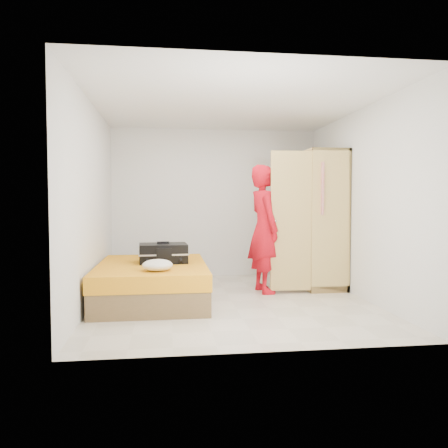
{
  "coord_description": "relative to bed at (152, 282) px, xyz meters",
  "views": [
    {
      "loc": [
        -0.84,
        -5.71,
        1.33
      ],
      "look_at": [
        -0.02,
        0.63,
        1.0
      ],
      "focal_mm": 35.0,
      "sensor_mm": 36.0,
      "label": 1
    }
  ],
  "objects": [
    {
      "name": "room",
      "position": [
        1.05,
        -0.17,
        1.05
      ],
      "size": [
        4.0,
        4.02,
        2.6
      ],
      "color": "beige",
      "rests_on": "ground"
    },
    {
      "name": "bed",
      "position": [
        0.0,
        0.0,
        0.0
      ],
      "size": [
        1.42,
        2.02,
        0.5
      ],
      "color": "brown",
      "rests_on": "ground"
    },
    {
      "name": "wardrobe",
      "position": [
        2.5,
        0.69,
        0.75
      ],
      "size": [
        1.17,
        1.2,
        2.1
      ],
      "color": "#DCC06B",
      "rests_on": "ground"
    },
    {
      "name": "person",
      "position": [
        1.61,
        0.36,
        0.68
      ],
      "size": [
        0.54,
        0.74,
        1.86
      ],
      "primitive_type": "imported",
      "rotation": [
        0.0,
        0.0,
        1.72
      ],
      "color": "red",
      "rests_on": "ground"
    },
    {
      "name": "suitcase",
      "position": [
        0.15,
        0.09,
        0.38
      ],
      "size": [
        0.69,
        0.53,
        0.29
      ],
      "rotation": [
        0.0,
        0.0,
        0.06
      ],
      "color": "black",
      "rests_on": "bed"
    },
    {
      "name": "round_cushion",
      "position": [
        0.09,
        -0.63,
        0.32
      ],
      "size": [
        0.37,
        0.37,
        0.14
      ],
      "primitive_type": "ellipsoid",
      "color": "white",
      "rests_on": "bed"
    },
    {
      "name": "pillow",
      "position": [
        0.06,
        0.85,
        0.3
      ],
      "size": [
        0.58,
        0.38,
        0.1
      ],
      "primitive_type": "cube",
      "rotation": [
        0.0,
        0.0,
        0.21
      ],
      "color": "white",
      "rests_on": "bed"
    }
  ]
}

